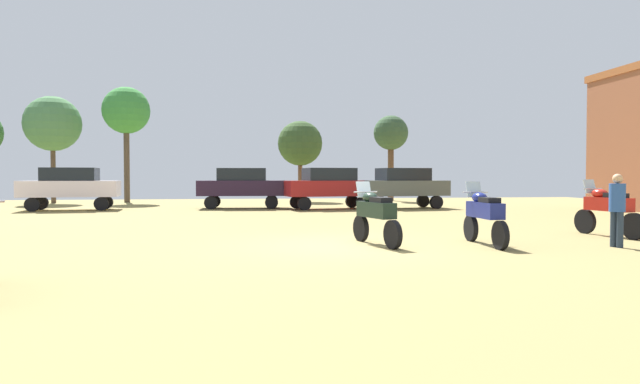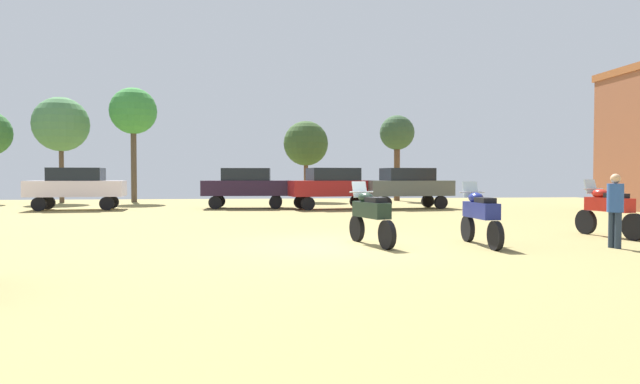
# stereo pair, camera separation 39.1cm
# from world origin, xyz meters

# --- Properties ---
(ground_plane) EXTENTS (44.00, 52.00, 0.02)m
(ground_plane) POSITION_xyz_m (0.00, 0.00, 0.01)
(ground_plane) COLOR olive
(motorcycle_2) EXTENTS (0.78, 2.14, 1.48)m
(motorcycle_2) POSITION_xyz_m (0.72, 0.01, 0.74)
(motorcycle_2) COLOR black
(motorcycle_2) RESTS_ON ground
(motorcycle_6) EXTENTS (0.70, 2.23, 1.51)m
(motorcycle_6) POSITION_xyz_m (7.25, 0.91, 0.76)
(motorcycle_6) COLOR black
(motorcycle_6) RESTS_ON ground
(motorcycle_8) EXTENTS (0.62, 2.22, 1.47)m
(motorcycle_8) POSITION_xyz_m (3.21, -0.37, 0.74)
(motorcycle_8) COLOR black
(motorcycle_8) RESTS_ON ground
(car_1) EXTENTS (4.54, 2.51, 2.00)m
(car_1) POSITION_xyz_m (1.69, 13.68, 1.19)
(car_1) COLOR black
(car_1) RESTS_ON ground
(car_2) EXTENTS (4.46, 2.22, 2.00)m
(car_2) POSITION_xyz_m (-10.52, 14.33, 1.19)
(car_2) COLOR black
(car_2) RESTS_ON ground
(car_3) EXTENTS (4.52, 2.40, 2.00)m
(car_3) POSITION_xyz_m (5.40, 13.64, 1.19)
(car_3) COLOR black
(car_3) RESTS_ON ground
(car_4) EXTENTS (4.38, 1.99, 2.00)m
(car_4) POSITION_xyz_m (-2.53, 14.82, 1.19)
(car_4) COLOR black
(car_4) RESTS_ON ground
(person_1) EXTENTS (0.41, 0.41, 1.65)m
(person_1) POSITION_xyz_m (6.01, -1.12, 0.98)
(person_1) COLOR #243143
(person_1) RESTS_ON ground
(tree_1) EXTENTS (2.25, 2.25, 5.57)m
(tree_1) POSITION_xyz_m (7.02, 21.96, 4.34)
(tree_1) COLOR brown
(tree_1) RESTS_ON ground
(tree_2) EXTENTS (2.84, 2.84, 7.04)m
(tree_2) POSITION_xyz_m (-9.61, 21.88, 5.56)
(tree_2) COLOR #4D3E2F
(tree_2) RESTS_ON ground
(tree_3) EXTENTS (2.84, 2.84, 5.11)m
(tree_3) POSITION_xyz_m (1.05, 21.78, 3.69)
(tree_3) COLOR brown
(tree_3) RESTS_ON ground
(tree_5) EXTENTS (3.27, 3.27, 6.37)m
(tree_5) POSITION_xyz_m (-13.80, 21.67, 4.73)
(tree_5) COLOR #4E3C2C
(tree_5) RESTS_ON ground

